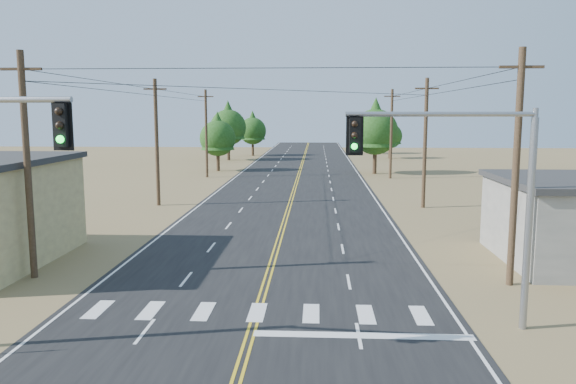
{
  "coord_description": "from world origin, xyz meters",
  "views": [
    {
      "loc": [
        2.17,
        -11.84,
        7.32
      ],
      "look_at": [
        0.77,
        15.32,
        3.5
      ],
      "focal_mm": 35.0,
      "sensor_mm": 36.0,
      "label": 1
    }
  ],
  "objects": [
    {
      "name": "road",
      "position": [
        0.0,
        30.0,
        0.01
      ],
      "size": [
        15.0,
        200.0,
        0.02
      ],
      "primitive_type": "cube",
      "color": "black",
      "rests_on": "ground"
    },
    {
      "name": "utility_pole_left_mid",
      "position": [
        -10.5,
        32.0,
        5.12
      ],
      "size": [
        1.8,
        0.3,
        10.0
      ],
      "color": "#4C3826",
      "rests_on": "ground"
    },
    {
      "name": "utility_pole_left_far",
      "position": [
        -10.5,
        52.0,
        5.12
      ],
      "size": [
        1.8,
        0.3,
        10.0
      ],
      "color": "#4C3826",
      "rests_on": "ground"
    },
    {
      "name": "utility_pole_right_near",
      "position": [
        10.5,
        12.0,
        5.12
      ],
      "size": [
        1.8,
        0.3,
        10.0
      ],
      "color": "#4C3826",
      "rests_on": "ground"
    },
    {
      "name": "utility_pole_right_mid",
      "position": [
        10.5,
        32.0,
        5.12
      ],
      "size": [
        1.8,
        0.3,
        10.0
      ],
      "color": "#4C3826",
      "rests_on": "ground"
    },
    {
      "name": "tree_left_mid",
      "position": [
        -11.73,
        75.73,
        5.71
      ],
      "size": [
        5.6,
        5.6,
        9.34
      ],
      "color": "#3F2D1E",
      "rests_on": "ground"
    },
    {
      "name": "utility_pole_left_near",
      "position": [
        -10.5,
        12.0,
        5.12
      ],
      "size": [
        1.8,
        0.3,
        10.0
      ],
      "color": "#4C3826",
      "rests_on": "ground"
    },
    {
      "name": "tree_right_near",
      "position": [
        9.21,
        56.85,
        5.66
      ],
      "size": [
        5.55,
        5.55,
        9.25
      ],
      "color": "#3F2D1E",
      "rests_on": "ground"
    },
    {
      "name": "tree_right_far",
      "position": [
        11.94,
        91.44,
        4.3
      ],
      "size": [
        4.22,
        4.22,
        7.04
      ],
      "color": "#3F2D1E",
      "rests_on": "ground"
    },
    {
      "name": "tree_left_far",
      "position": [
        -9.0,
        85.31,
        4.77
      ],
      "size": [
        4.68,
        4.68,
        7.8
      ],
      "color": "#3F2D1E",
      "rests_on": "ground"
    },
    {
      "name": "utility_pole_right_far",
      "position": [
        10.5,
        52.0,
        5.12
      ],
      "size": [
        1.8,
        0.3,
        10.0
      ],
      "color": "#4C3826",
      "rests_on": "ground"
    },
    {
      "name": "signal_mast_right",
      "position": [
        7.45,
        6.81,
        5.08
      ],
      "size": [
        6.32,
        0.89,
        7.5
      ],
      "rotation": [
        0.0,
        0.0,
        0.08
      ],
      "color": "gray",
      "rests_on": "ground"
    },
    {
      "name": "tree_left_near",
      "position": [
        -10.46,
        59.12,
        4.64
      ],
      "size": [
        4.55,
        4.55,
        7.59
      ],
      "color": "#3F2D1E",
      "rests_on": "ground"
    },
    {
      "name": "tree_right_mid",
      "position": [
        14.0,
        80.41,
        4.05
      ],
      "size": [
        3.98,
        3.98,
        6.63
      ],
      "color": "#3F2D1E",
      "rests_on": "ground"
    }
  ]
}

